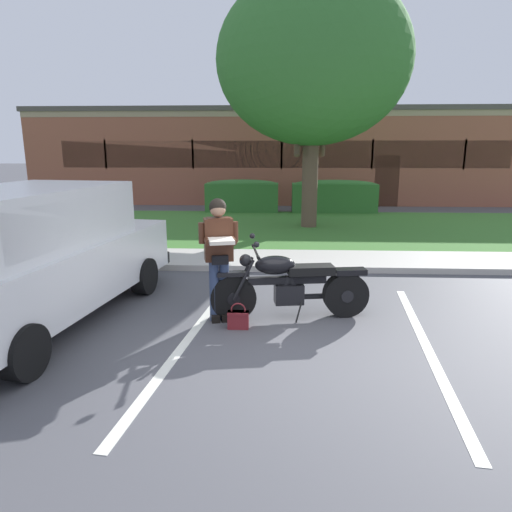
# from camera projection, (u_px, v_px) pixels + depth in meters

# --- Properties ---
(ground_plane) EXTENTS (140.00, 140.00, 0.00)m
(ground_plane) POSITION_uv_depth(u_px,v_px,m) (298.00, 350.00, 5.40)
(ground_plane) COLOR #4C4C51
(curb_strip) EXTENTS (60.00, 0.20, 0.12)m
(curb_strip) POSITION_uv_depth(u_px,v_px,m) (291.00, 268.00, 8.88)
(curb_strip) COLOR #B7B2A8
(curb_strip) RESTS_ON ground
(concrete_walk) EXTENTS (60.00, 1.50, 0.08)m
(concrete_walk) POSITION_uv_depth(u_px,v_px,m) (290.00, 259.00, 9.71)
(concrete_walk) COLOR #B7B2A8
(concrete_walk) RESTS_ON ground
(grass_lawn) EXTENTS (60.00, 6.67, 0.06)m
(grass_lawn) POSITION_uv_depth(u_px,v_px,m) (287.00, 227.00, 13.68)
(grass_lawn) COLOR #3D752D
(grass_lawn) RESTS_ON ground
(stall_stripe_0) EXTENTS (0.62, 4.39, 0.01)m
(stall_stripe_0) POSITION_uv_depth(u_px,v_px,m) (187.00, 341.00, 5.66)
(stall_stripe_0) COLOR silver
(stall_stripe_0) RESTS_ON ground
(stall_stripe_1) EXTENTS (0.62, 4.39, 0.01)m
(stall_stripe_1) POSITION_uv_depth(u_px,v_px,m) (426.00, 346.00, 5.51)
(stall_stripe_1) COLOR silver
(stall_stripe_1) RESTS_ON ground
(motorcycle) EXTENTS (2.24, 0.82, 1.18)m
(motorcycle) POSITION_uv_depth(u_px,v_px,m) (297.00, 285.00, 6.34)
(motorcycle) COLOR black
(motorcycle) RESTS_ON ground
(rider_person) EXTENTS (0.54, 0.64, 1.70)m
(rider_person) POSITION_uv_depth(u_px,v_px,m) (219.00, 250.00, 6.12)
(rider_person) COLOR black
(rider_person) RESTS_ON ground
(handbag) EXTENTS (0.28, 0.13, 0.36)m
(handbag) POSITION_uv_depth(u_px,v_px,m) (238.00, 318.00, 6.02)
(handbag) COLOR maroon
(handbag) RESTS_ON ground
(parked_suv_adjacent) EXTENTS (2.56, 5.04, 1.86)m
(parked_suv_adjacent) POSITION_uv_depth(u_px,v_px,m) (31.00, 256.00, 6.03)
(parked_suv_adjacent) COLOR white
(parked_suv_adjacent) RESTS_ON ground
(shade_tree) EXTENTS (5.43, 5.43, 7.04)m
(shade_tree) POSITION_uv_depth(u_px,v_px,m) (313.00, 62.00, 12.63)
(shade_tree) COLOR brown
(shade_tree) RESTS_ON ground
(hedge_left) EXTENTS (2.69, 0.90, 1.24)m
(hedge_left) POSITION_uv_depth(u_px,v_px,m) (242.00, 195.00, 16.95)
(hedge_left) COLOR #336B2D
(hedge_left) RESTS_ON ground
(hedge_center_left) EXTENTS (3.10, 0.90, 1.24)m
(hedge_center_left) POSITION_uv_depth(u_px,v_px,m) (334.00, 196.00, 16.78)
(hedge_center_left) COLOR #336B2D
(hedge_center_left) RESTS_ON ground
(brick_building) EXTENTS (22.01, 9.80, 4.07)m
(brick_building) POSITION_uv_depth(u_px,v_px,m) (281.00, 155.00, 23.38)
(brick_building) COLOR #93513D
(brick_building) RESTS_ON ground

